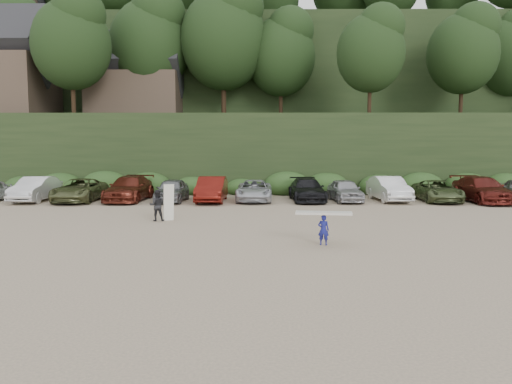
{
  "coord_description": "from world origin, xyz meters",
  "views": [
    {
      "loc": [
        -0.85,
        -22.04,
        3.74
      ],
      "look_at": [
        -1.01,
        3.0,
        1.3
      ],
      "focal_mm": 35.0,
      "sensor_mm": 36.0,
      "label": 1
    }
  ],
  "objects": [
    {
      "name": "child_surfer",
      "position": [
        1.53,
        -3.86,
        0.84
      ],
      "size": [
        2.11,
        0.8,
        1.24
      ],
      "color": "navy",
      "rests_on": "ground"
    },
    {
      "name": "adult_surfer",
      "position": [
        -5.74,
        1.83,
        0.77
      ],
      "size": [
        1.23,
        0.64,
        1.79
      ],
      "color": "black",
      "rests_on": "ground"
    },
    {
      "name": "hillside_backdrop",
      "position": [
        -0.26,
        35.93,
        11.22
      ],
      "size": [
        90.0,
        41.5,
        28.0
      ],
      "color": "black",
      "rests_on": "ground"
    },
    {
      "name": "parked_cars",
      "position": [
        -0.81,
        10.05,
        0.75
      ],
      "size": [
        36.48,
        6.17,
        1.62
      ],
      "color": "#B8B8BD",
      "rests_on": "ground"
    },
    {
      "name": "ground",
      "position": [
        0.0,
        0.0,
        0.0
      ],
      "size": [
        120.0,
        120.0,
        0.0
      ],
      "primitive_type": "plane",
      "color": "tan",
      "rests_on": "ground"
    }
  ]
}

